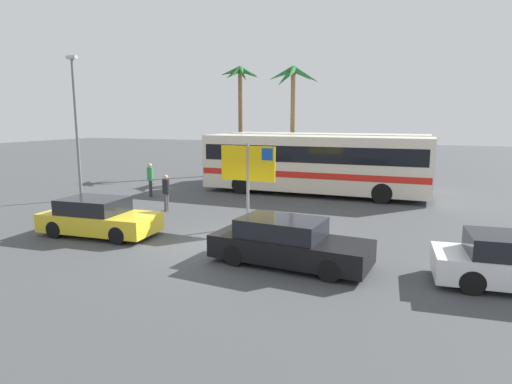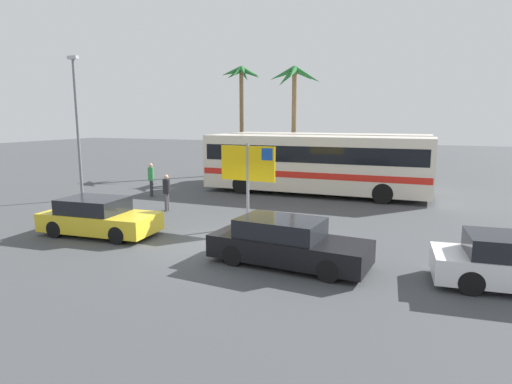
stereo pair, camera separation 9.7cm
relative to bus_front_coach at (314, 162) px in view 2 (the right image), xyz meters
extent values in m
plane|color=#424447|center=(-0.31, -10.41, -1.78)|extent=(120.00, 120.00, 0.00)
cube|color=silver|center=(0.00, 0.00, -0.06)|extent=(12.09, 2.66, 2.90)
cube|color=black|center=(0.00, 0.00, 0.49)|extent=(11.61, 2.68, 0.84)
cube|color=red|center=(0.00, 0.00, -0.57)|extent=(11.97, 2.68, 0.32)
cylinder|color=black|center=(3.75, 1.20, -1.28)|extent=(1.00, 0.28, 1.00)
cylinder|color=black|center=(3.75, -1.20, -1.28)|extent=(1.00, 0.28, 1.00)
cylinder|color=black|center=(-3.75, 1.20, -1.28)|extent=(1.00, 0.28, 1.00)
cylinder|color=black|center=(-3.75, -1.20, -1.28)|extent=(1.00, 0.28, 1.00)
cube|color=silver|center=(-0.20, 3.78, -0.06)|extent=(12.09, 2.66, 2.90)
cube|color=black|center=(-0.20, 3.78, 0.49)|extent=(11.61, 2.68, 0.84)
cube|color=#23843D|center=(-0.20, 3.78, -0.57)|extent=(11.97, 2.68, 0.32)
cylinder|color=black|center=(3.55, 4.98, -1.28)|extent=(1.00, 0.28, 1.00)
cylinder|color=black|center=(3.55, 2.58, -1.28)|extent=(1.00, 0.28, 1.00)
cylinder|color=black|center=(-3.95, 4.98, -1.28)|extent=(1.00, 0.28, 1.00)
cylinder|color=black|center=(-3.95, 2.58, -1.28)|extent=(1.00, 0.28, 1.00)
cylinder|color=gray|center=(-0.51, -7.91, -0.18)|extent=(0.11, 0.11, 3.20)
cube|color=yellow|center=(-0.51, -7.91, 0.67)|extent=(2.20, 0.17, 1.30)
cube|color=#1447A8|center=(0.29, -7.95, 1.04)|extent=(0.44, 0.09, 0.44)
cylinder|color=black|center=(6.74, -10.32, -1.48)|extent=(0.61, 0.21, 0.60)
cylinder|color=black|center=(6.87, -11.84, -1.48)|extent=(0.61, 0.21, 0.60)
cube|color=yellow|center=(-4.96, -10.87, -1.30)|extent=(4.23, 2.08, 0.64)
cube|color=black|center=(-5.21, -10.88, -0.72)|extent=(2.25, 1.80, 0.52)
cylinder|color=black|center=(-3.75, -9.95, -1.48)|extent=(0.61, 0.20, 0.60)
cylinder|color=black|center=(-3.63, -11.59, -1.48)|extent=(0.61, 0.20, 0.60)
cylinder|color=black|center=(-6.29, -10.14, -1.48)|extent=(0.61, 0.20, 0.60)
cylinder|color=black|center=(-6.18, -11.78, -1.48)|extent=(0.61, 0.20, 0.60)
cube|color=black|center=(2.25, -11.41, -1.30)|extent=(4.61, 2.06, 0.64)
cube|color=black|center=(1.98, -11.39, -0.72)|extent=(2.45, 1.75, 0.52)
cylinder|color=black|center=(3.70, -10.75, -1.48)|extent=(0.61, 0.21, 0.60)
cylinder|color=black|center=(3.57, -12.30, -1.48)|extent=(0.61, 0.21, 0.60)
cylinder|color=black|center=(0.93, -10.52, -1.48)|extent=(0.61, 0.21, 0.60)
cylinder|color=black|center=(0.80, -12.07, -1.48)|extent=(0.61, 0.21, 0.60)
cylinder|color=#4C4C51|center=(-5.06, -6.45, -1.39)|extent=(0.13, 0.13, 0.80)
cylinder|color=#4C4C51|center=(-5.03, -6.63, -1.39)|extent=(0.13, 0.13, 0.80)
cylinder|color=black|center=(-5.05, -6.54, -0.68)|extent=(0.32, 0.32, 0.63)
sphere|color=tan|center=(-5.05, -6.54, -0.25)|extent=(0.22, 0.22, 0.22)
cylinder|color=#2D2D33|center=(-7.78, -3.83, -1.35)|extent=(0.13, 0.13, 0.86)
cylinder|color=#2D2D33|center=(-7.91, -3.71, -1.35)|extent=(0.13, 0.13, 0.86)
cylinder|color=#338E4C|center=(-7.85, -3.77, -0.58)|extent=(0.32, 0.32, 0.68)
sphere|color=tan|center=(-7.85, -3.77, -0.13)|extent=(0.23, 0.23, 0.23)
cylinder|color=slate|center=(-10.62, -5.84, 1.68)|extent=(0.14, 0.14, 6.92)
cube|color=#B2B2B7|center=(-10.62, -5.84, 5.24)|extent=(0.56, 0.20, 0.16)
cylinder|color=brown|center=(-7.16, 6.55, 1.90)|extent=(0.32, 0.32, 7.37)
cone|color=#23662D|center=(-6.48, 6.58, 5.46)|extent=(1.56, 0.51, 1.05)
cone|color=#23662D|center=(-6.71, 7.12, 5.58)|extent=(1.31, 1.50, 0.84)
cone|color=#23662D|center=(-7.21, 7.21, 5.44)|extent=(0.56, 1.56, 1.09)
cone|color=#23662D|center=(-7.81, 6.77, 5.51)|extent=(1.62, 0.92, 0.97)
cone|color=#23662D|center=(-7.76, 6.17, 5.55)|extent=(1.56, 1.20, 0.89)
cone|color=#23662D|center=(-7.19, 5.86, 5.49)|extent=(0.53, 1.57, 1.00)
cone|color=#23662D|center=(-6.78, 5.94, 5.56)|extent=(1.19, 1.56, 0.88)
cylinder|color=brown|center=(-3.09, 6.22, 1.81)|extent=(0.32, 0.32, 7.18)
cone|color=#23662D|center=(-2.20, 6.18, 5.13)|extent=(2.01, 0.53, 1.32)
cone|color=#23662D|center=(-2.73, 7.11, 5.30)|extent=(1.17, 2.07, 1.01)
cone|color=#23662D|center=(-3.81, 6.70, 5.09)|extent=(1.87, 1.45, 1.39)
cone|color=#23662D|center=(-3.74, 5.56, 5.20)|extent=(1.73, 1.75, 1.20)
cone|color=#23662D|center=(-2.96, 5.29, 5.23)|extent=(0.72, 2.08, 1.14)
camera|label=1|loc=(5.72, -22.71, 2.34)|focal=30.37mm
camera|label=2|loc=(5.81, -22.67, 2.34)|focal=30.37mm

